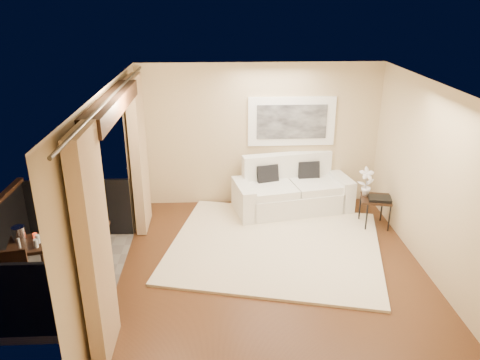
{
  "coord_description": "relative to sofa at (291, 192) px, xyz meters",
  "views": [
    {
      "loc": [
        -0.79,
        -5.93,
        3.83
      ],
      "look_at": [
        -0.44,
        1.02,
        1.05
      ],
      "focal_mm": 35.0,
      "sensor_mm": 36.0,
      "label": 1
    }
  ],
  "objects": [
    {
      "name": "balcony",
      "position": [
        -3.88,
        -2.1,
        -0.19
      ],
      "size": [
        1.81,
        2.6,
        1.17
      ],
      "color": "#605B56",
      "rests_on": "ground"
    },
    {
      "name": "balcony_chair_far",
      "position": [
        -3.34,
        -1.56,
        0.2
      ],
      "size": [
        0.46,
        0.46,
        0.98
      ],
      "rotation": [
        0.0,
        0.0,
        3.05
      ],
      "color": "black",
      "rests_on": "balcony"
    },
    {
      "name": "candle",
      "position": [
        -3.92,
        -2.15,
        0.34
      ],
      "size": [
        0.06,
        0.06,
        0.07
      ],
      "primitive_type": "cylinder",
      "color": "red",
      "rests_on": "bistro_table"
    },
    {
      "name": "sofa",
      "position": [
        0.0,
        0.0,
        0.0
      ],
      "size": [
        2.27,
        1.31,
        1.03
      ],
      "rotation": [
        0.0,
        0.0,
        0.19
      ],
      "color": "white",
      "rests_on": "floor"
    },
    {
      "name": "vase",
      "position": [
        -4.0,
        -2.49,
        0.4
      ],
      "size": [
        0.04,
        0.04,
        0.18
      ],
      "primitive_type": "cylinder",
      "color": "silver",
      "rests_on": "bistro_table"
    },
    {
      "name": "bistro_table",
      "position": [
        -3.95,
        -2.29,
        0.22
      ],
      "size": [
        0.68,
        0.68,
        0.67
      ],
      "rotation": [
        0.0,
        0.0,
        0.23
      ],
      "color": "black",
      "rests_on": "balcony"
    },
    {
      "name": "glass_a",
      "position": [
        -3.82,
        -2.42,
        0.37
      ],
      "size": [
        0.06,
        0.06,
        0.12
      ],
      "primitive_type": "cylinder",
      "color": "white",
      "rests_on": "bistro_table"
    },
    {
      "name": "room_shell",
      "position": [
        -2.7,
        -2.1,
        2.16
      ],
      "size": [
        5.0,
        6.4,
        5.0
      ],
      "color": "white",
      "rests_on": "ground"
    },
    {
      "name": "tray",
      "position": [
        1.39,
        -0.85,
        0.2
      ],
      "size": [
        0.43,
        0.35,
        0.05
      ],
      "primitive_type": "cube",
      "rotation": [
        0.0,
        0.0,
        -0.21
      ],
      "color": "black",
      "rests_on": "side_table"
    },
    {
      "name": "curtains",
      "position": [
        -2.68,
        -2.1,
        0.97
      ],
      "size": [
        0.16,
        4.8,
        2.64
      ],
      "color": "tan",
      "rests_on": "ground"
    },
    {
      "name": "floor",
      "position": [
        -0.57,
        -2.1,
        -0.36
      ],
      "size": [
        5.0,
        5.0,
        0.0
      ],
      "primitive_type": "plane",
      "color": "#553019",
      "rests_on": "ground"
    },
    {
      "name": "rug",
      "position": [
        -0.47,
        -1.4,
        -0.34
      ],
      "size": [
        3.89,
        3.57,
        0.04
      ],
      "primitive_type": "cube",
      "rotation": [
        0.0,
        0.0,
        -0.23
      ],
      "color": "#F6E7C6",
      "rests_on": "floor"
    },
    {
      "name": "balcony_chair_near",
      "position": [
        -3.93,
        -3.0,
        0.16
      ],
      "size": [
        0.46,
        0.47,
        0.92
      ],
      "rotation": [
        0.0,
        0.0,
        0.19
      ],
      "color": "black",
      "rests_on": "balcony"
    },
    {
      "name": "orchid",
      "position": [
        1.19,
        -0.65,
        0.44
      ],
      "size": [
        0.28,
        0.2,
        0.52
      ],
      "primitive_type": "imported",
      "rotation": [
        0.0,
        0.0,
        0.06
      ],
      "color": "white",
      "rests_on": "side_table"
    },
    {
      "name": "ice_bucket",
      "position": [
        -4.11,
        -2.2,
        0.41
      ],
      "size": [
        0.18,
        0.18,
        0.2
      ],
      "primitive_type": "cylinder",
      "color": "white",
      "rests_on": "bistro_table"
    },
    {
      "name": "side_table",
      "position": [
        1.36,
        -0.77,
        0.12
      ],
      "size": [
        0.6,
        0.6,
        0.54
      ],
      "rotation": [
        0.0,
        0.0,
        -0.23
      ],
      "color": "black",
      "rests_on": "floor"
    },
    {
      "name": "glass_b",
      "position": [
        -3.83,
        -2.3,
        0.37
      ],
      "size": [
        0.06,
        0.06,
        0.12
      ],
      "primitive_type": "cylinder",
      "color": "white",
      "rests_on": "bistro_table"
    },
    {
      "name": "artwork",
      "position": [
        0.02,
        0.37,
        1.26
      ],
      "size": [
        1.62,
        0.07,
        0.92
      ],
      "color": "white",
      "rests_on": "room_shell"
    }
  ]
}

